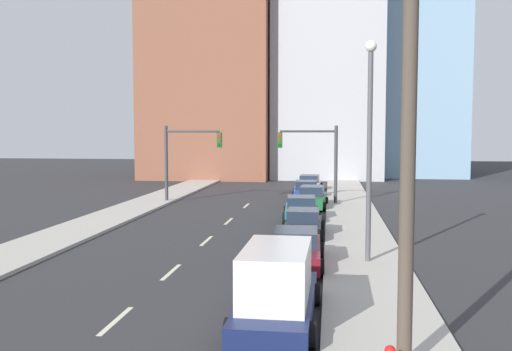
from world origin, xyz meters
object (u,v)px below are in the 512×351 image
box_truck_navy (277,288)px  sedan_black (303,225)px  utility_pole_right_near (408,143)px  sedan_teal (301,210)px  sedan_blue (306,190)px  traffic_signal_left (183,153)px  traffic_signal_right (318,153)px  street_lamp (370,137)px  sedan_maroon (296,250)px  sedan_green (312,198)px  sedan_white (309,184)px

box_truck_navy → sedan_black: box_truck_navy is taller
utility_pole_right_near → sedan_black: utility_pole_right_near is taller
sedan_teal → sedan_blue: 11.44m
traffic_signal_left → box_truck_navy: traffic_signal_left is taller
traffic_signal_right → sedan_black: 13.21m
traffic_signal_left → street_lamp: bearing=-56.4°
sedan_maroon → sedan_green: sedan_green is taller
street_lamp → sedan_maroon: street_lamp is taller
traffic_signal_right → sedan_black: bearing=-91.9°
street_lamp → sedan_maroon: bearing=-166.2°
sedan_maroon → sedan_blue: (-0.53, 22.64, -0.03)m
box_truck_navy → sedan_blue: size_ratio=1.21×
traffic_signal_left → box_truck_navy: size_ratio=1.00×
traffic_signal_right → street_lamp: (2.33, -18.21, 1.32)m
box_truck_navy → sedan_black: (0.13, 12.69, -0.36)m
traffic_signal_left → utility_pole_right_near: (12.19, -28.27, 1.27)m
sedan_blue → utility_pole_right_near: bearing=-86.0°
traffic_signal_right → sedan_maroon: (-0.42, -18.89, -2.99)m
sedan_black → sedan_blue: size_ratio=0.94×
traffic_signal_left → sedan_maroon: (9.33, -18.89, -2.99)m
traffic_signal_right → street_lamp: size_ratio=0.65×
sedan_blue → sedan_white: (0.08, 5.18, 0.03)m
sedan_green → sedan_blue: bearing=99.2°
street_lamp → sedan_white: bearing=96.7°
traffic_signal_left → sedan_maroon: traffic_signal_left is taller
box_truck_navy → sedan_teal: box_truck_navy is taller
traffic_signal_left → street_lamp: street_lamp is taller
street_lamp → sedan_black: bearing=117.3°
street_lamp → sedan_green: bearing=99.2°
street_lamp → sedan_green: size_ratio=1.77×
sedan_maroon → sedan_teal: 11.21m
street_lamp → sedan_green: street_lamp is taller
traffic_signal_right → box_truck_navy: 25.69m
utility_pole_right_near → sedan_teal: size_ratio=2.14×
traffic_signal_right → sedan_maroon: traffic_signal_right is taller
sedan_black → sedan_blue: 16.62m
traffic_signal_right → box_truck_navy: size_ratio=1.00×
sedan_white → street_lamp: bearing=-80.6°
utility_pole_right_near → sedan_maroon: size_ratio=1.99×
sedan_black → sedan_white: bearing=91.2°
box_truck_navy → sedan_white: bearing=91.3°
sedan_green → sedan_white: size_ratio=1.04×
utility_pole_right_near → sedan_black: size_ratio=2.22×
utility_pole_right_near → sedan_white: (-3.31, 37.22, -4.26)m
sedan_white → sedan_teal: bearing=-87.0°
sedan_black → sedan_teal: 5.19m
sedan_maroon → sedan_black: sedan_maroon is taller
sedan_black → sedan_white: size_ratio=0.93×
sedan_green → sedan_white: sedan_green is taller
traffic_signal_right → sedan_green: size_ratio=1.15×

